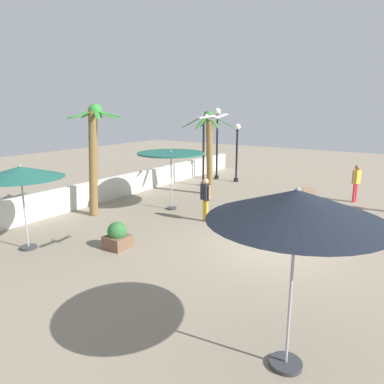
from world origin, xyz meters
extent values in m
plane|color=gray|center=(0.00, 0.00, 0.00)|extent=(56.00, 56.00, 0.00)
cube|color=silver|center=(0.00, 8.79, 0.52)|extent=(25.20, 0.30, 1.04)
cylinder|color=#333338|center=(1.75, 5.32, 0.04)|extent=(0.43, 0.43, 0.08)
cylinder|color=#A5A5AD|center=(1.75, 5.32, 1.23)|extent=(0.05, 0.05, 2.45)
cylinder|color=#1E594C|center=(1.75, 5.32, 2.43)|extent=(2.83, 2.83, 0.06)
sphere|color=#99999E|center=(1.75, 5.32, 2.51)|extent=(0.08, 0.08, 0.08)
cylinder|color=#333338|center=(-4.92, -2.16, 0.04)|extent=(0.56, 0.56, 0.08)
cylinder|color=#A5A5AD|center=(-4.92, -2.16, 1.33)|extent=(0.05, 0.05, 2.65)
cone|color=black|center=(-4.92, -2.16, 2.85)|extent=(2.80, 2.80, 0.48)
sphere|color=#99999E|center=(-4.92, -2.16, 3.09)|extent=(0.08, 0.08, 0.08)
cylinder|color=#333338|center=(-4.33, 6.33, 0.04)|extent=(0.50, 0.50, 0.08)
cylinder|color=#A5A5AD|center=(-4.33, 6.33, 1.15)|extent=(0.05, 0.05, 2.30)
cone|color=#1E594C|center=(-4.33, 6.33, 2.43)|extent=(2.54, 2.54, 0.34)
sphere|color=#99999E|center=(-4.33, 6.33, 2.61)|extent=(0.08, 0.08, 0.08)
cylinder|color=olive|center=(5.00, 5.39, 1.95)|extent=(0.47, 0.32, 3.91)
sphere|color=#346D30|center=(4.85, 5.39, 3.90)|extent=(0.51, 0.51, 0.51)
ellipsoid|color=#346D30|center=(5.53, 5.53, 3.66)|extent=(1.27, 0.44, 0.72)
ellipsoid|color=#346D30|center=(5.30, 5.92, 3.66)|extent=(0.97, 1.08, 0.72)
ellipsoid|color=#346D30|center=(4.55, 6.02, 3.66)|extent=(0.71, 1.22, 0.72)
ellipsoid|color=#346D30|center=(4.15, 5.32, 3.66)|extent=(1.27, 0.33, 0.72)
ellipsoid|color=#346D30|center=(4.43, 4.83, 3.66)|extent=(0.90, 1.13, 0.72)
ellipsoid|color=#346D30|center=(5.13, 4.75, 3.66)|extent=(0.69, 1.23, 0.72)
cylinder|color=brown|center=(-0.58, 7.46, 2.09)|extent=(0.62, 0.34, 4.19)
sphere|color=#338A33|center=(-0.31, 7.46, 4.17)|extent=(0.55, 0.55, 0.55)
ellipsoid|color=#338A33|center=(0.27, 7.56, 4.03)|extent=(1.17, 0.38, 0.38)
ellipsoid|color=#338A33|center=(0.17, 7.81, 4.03)|extent=(1.05, 0.84, 0.38)
ellipsoid|color=#338A33|center=(-0.20, 8.04, 4.03)|extent=(0.41, 1.17, 0.38)
ellipsoid|color=#338A33|center=(-0.71, 7.90, 4.03)|extent=(0.92, 0.98, 0.38)
ellipsoid|color=#338A33|center=(-0.89, 7.58, 4.03)|extent=(1.17, 0.42, 0.38)
ellipsoid|color=#338A33|center=(-0.66, 6.99, 4.03)|extent=(0.85, 1.04, 0.38)
ellipsoid|color=#338A33|center=(-0.29, 6.87, 4.03)|extent=(0.23, 1.15, 0.38)
ellipsoid|color=#338A33|center=(0.17, 7.12, 4.03)|extent=(1.05, 0.84, 0.38)
cylinder|color=black|center=(8.65, 5.73, 0.10)|extent=(0.28, 0.28, 0.20)
cylinder|color=black|center=(8.65, 5.73, 1.52)|extent=(0.12, 0.12, 3.03)
cylinder|color=black|center=(8.65, 5.73, 3.03)|extent=(0.22, 0.22, 0.06)
sphere|color=white|center=(8.65, 5.73, 3.21)|extent=(0.36, 0.36, 0.36)
cylinder|color=black|center=(6.61, 6.76, 0.10)|extent=(0.28, 0.28, 0.20)
cylinder|color=black|center=(6.61, 6.76, 1.82)|extent=(0.12, 0.12, 3.65)
cylinder|color=black|center=(6.61, 6.76, 3.65)|extent=(0.22, 0.22, 0.06)
sphere|color=white|center=(6.61, 6.76, 3.82)|extent=(0.34, 0.34, 0.34)
cylinder|color=black|center=(8.76, 7.14, 0.10)|extent=(0.28, 0.28, 0.20)
cylinder|color=black|center=(8.76, 7.14, 1.93)|extent=(0.12, 0.12, 3.87)
cylinder|color=black|center=(8.76, 7.14, 3.87)|extent=(0.22, 0.22, 0.06)
sphere|color=white|center=(8.76, 7.14, 4.07)|extent=(0.41, 0.41, 0.41)
cube|color=#B7B7BC|center=(4.17, -0.07, 0.17)|extent=(0.26, 0.52, 0.35)
cube|color=#B7B7BC|center=(5.36, 0.44, 0.17)|extent=(0.26, 0.52, 0.35)
cube|color=#8C6B4C|center=(4.76, 0.19, 0.35)|extent=(1.50, 1.06, 0.08)
cube|color=#8C6B4C|center=(5.55, 0.52, 0.64)|extent=(0.78, 0.75, 0.37)
cylinder|color=#D8333F|center=(7.41, -1.00, 0.44)|extent=(0.12, 0.12, 0.88)
cylinder|color=#D8333F|center=(7.56, -1.05, 0.44)|extent=(0.12, 0.12, 0.88)
cube|color=gold|center=(7.49, -1.03, 1.19)|extent=(0.42, 0.35, 0.62)
sphere|color=#936B4C|center=(7.49, -1.03, 1.62)|extent=(0.24, 0.24, 0.24)
cylinder|color=#936B4C|center=(7.26, -0.94, 1.22)|extent=(0.08, 0.08, 0.56)
cylinder|color=#936B4C|center=(7.71, -1.11, 1.22)|extent=(0.08, 0.08, 0.56)
cylinder|color=gold|center=(1.10, 3.13, 0.43)|extent=(0.12, 0.12, 0.85)
cylinder|color=gold|center=(1.15, 3.28, 0.43)|extent=(0.12, 0.12, 0.85)
cube|color=#26262D|center=(1.12, 3.21, 1.16)|extent=(0.35, 0.42, 0.61)
sphere|color=tan|center=(1.12, 3.21, 1.57)|extent=(0.23, 0.23, 0.23)
cylinder|color=tan|center=(1.04, 2.98, 1.19)|extent=(0.08, 0.08, 0.54)
cylinder|color=tan|center=(1.21, 3.43, 1.19)|extent=(0.08, 0.08, 0.54)
ellipsoid|color=white|center=(-2.79, 0.62, 4.07)|extent=(0.13, 0.33, 0.12)
sphere|color=white|center=(-2.79, 0.79, 4.10)|extent=(0.10, 0.10, 0.10)
cube|color=silver|center=(-3.10, 0.63, 4.09)|extent=(0.61, 0.17, 0.06)
cube|color=silver|center=(-2.49, 0.60, 4.09)|extent=(0.61, 0.17, 0.13)
cube|color=brown|center=(-2.73, 4.05, 0.20)|extent=(0.70, 0.70, 0.40)
sphere|color=#2D6B33|center=(-2.73, 4.05, 0.55)|extent=(0.60, 0.60, 0.60)
camera|label=1|loc=(-10.18, -3.77, 4.30)|focal=33.53mm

